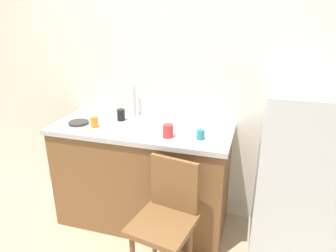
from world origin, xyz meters
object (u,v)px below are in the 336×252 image
cup_teal (200,134)px  cup_red (168,131)px  refrigerator (299,176)px  chair (166,216)px  hotplate (79,123)px  cup_black (121,115)px  cup_orange (94,122)px

cup_teal → cup_red: bearing=-172.4°
cup_teal → refrigerator: bearing=9.1°
refrigerator → chair: refrigerator is taller
chair → cup_teal: bearing=81.6°
refrigerator → cup_red: bearing=-171.3°
refrigerator → hotplate: refrigerator is taller
hotplate → cup_red: bearing=-4.0°
cup_black → cup_orange: bearing=-122.2°
chair → cup_teal: cup_teal is taller
chair → cup_red: bearing=115.2°
cup_orange → cup_black: size_ratio=0.93×
cup_orange → cup_teal: cup_orange is taller
cup_black → cup_teal: bearing=-15.9°
chair → cup_orange: bearing=161.2°
cup_black → cup_red: bearing=-25.9°
hotplate → cup_black: size_ratio=1.70×
cup_black → chair: bearing=-46.1°
hotplate → cup_teal: (1.06, -0.02, 0.03)m
cup_orange → cup_teal: (0.89, 0.01, -0.01)m
cup_teal → cup_black: cup_black is taller
cup_red → cup_teal: bearing=7.6°
cup_orange → cup_red: bearing=-2.3°
refrigerator → cup_black: bearing=176.4°
hotplate → cup_black: bearing=31.3°
refrigerator → cup_teal: 0.81m
cup_orange → cup_teal: 0.89m
refrigerator → cup_black: refrigerator is taller
cup_teal → cup_red: 0.25m
chair → cup_teal: 0.64m
chair → hotplate: hotplate is taller
cup_teal → cup_red: cup_red is taller
refrigerator → chair: size_ratio=1.49×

